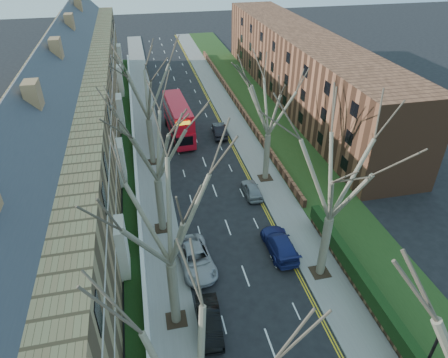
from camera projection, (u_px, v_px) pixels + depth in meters
pavement_left at (145, 123)px, 54.32m from camera, size 3.00×102.00×0.12m
pavement_right at (231, 115)px, 56.53m from camera, size 3.00×102.00×0.12m
terrace_left at (73, 114)px, 43.39m from camera, size 9.70×78.00×13.60m
flats_right at (300, 67)px, 59.28m from camera, size 13.97×54.00×10.00m
wall_hedge_right at (389, 322)px, 25.83m from camera, size 0.70×24.00×1.80m
front_wall_left at (134, 148)px, 47.14m from camera, size 0.30×78.00×1.00m
grass_verge_right at (261, 112)px, 57.31m from camera, size 6.00×102.00×0.06m
tree_left_mid at (166, 209)px, 22.12m from camera, size 10.50×10.50×14.71m
tree_left_far at (153, 136)px, 30.52m from camera, size 10.15×10.15×14.22m
tree_left_dist at (144, 81)px, 40.22m from camera, size 10.50×10.50×14.71m
tree_right_mid at (339, 168)px, 25.86m from camera, size 10.50×10.50×14.71m
tree_right_far at (271, 96)px, 37.55m from camera, size 10.15×10.15×14.22m
double_decker_bus at (178, 120)px, 50.23m from camera, size 3.04×10.38×4.32m
car_left_mid at (209, 321)px, 26.39m from camera, size 1.78×4.44×1.43m
car_left_far at (196, 259)px, 31.28m from camera, size 3.01×5.67×1.52m
car_right_near at (280, 244)px, 32.76m from camera, size 2.11×5.13×1.49m
car_right_mid at (252, 189)px, 39.65m from camera, size 1.56×3.83×1.30m
car_right_far at (220, 130)px, 50.87m from camera, size 1.99×4.69×1.51m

